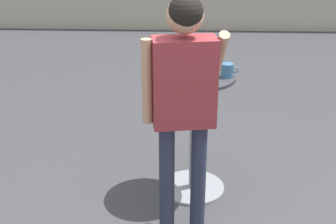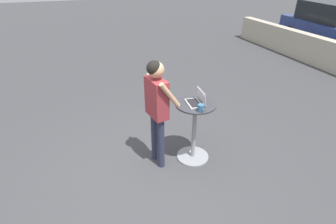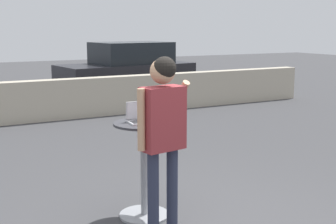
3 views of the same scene
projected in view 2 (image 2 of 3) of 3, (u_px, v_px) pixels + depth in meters
ground_plane at (154, 176)px, 4.14m from camera, size 50.00×50.00×0.00m
cafe_table at (194, 129)px, 4.27m from camera, size 0.64×0.64×1.05m
laptop at (197, 101)px, 4.02m from camera, size 0.35×0.27×0.22m
coffee_mug at (201, 108)px, 3.81m from camera, size 0.13×0.10×0.11m
standing_person at (157, 101)px, 3.88m from camera, size 0.56×0.43×1.78m
parked_car_near_street at (330, 26)px, 10.05m from camera, size 4.32×2.23×1.70m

